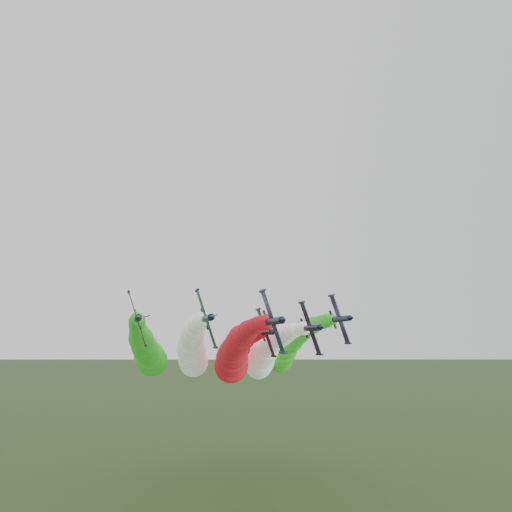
# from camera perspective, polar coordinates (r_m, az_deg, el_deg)

# --- Properties ---
(jet_lead) EXTENTS (12.74, 73.64, 20.01)m
(jet_lead) POSITION_cam_1_polar(r_m,az_deg,el_deg) (127.70, -2.51, -11.21)
(jet_lead) COLOR black
(jet_lead) RESTS_ON ground
(jet_inner_left) EXTENTS (12.21, 73.11, 19.49)m
(jet_inner_left) POSITION_cam_1_polar(r_m,az_deg,el_deg) (133.44, -7.27, -10.64)
(jet_inner_left) COLOR black
(jet_inner_left) RESTS_ON ground
(jet_inner_right) EXTENTS (12.10, 73.00, 19.38)m
(jet_inner_right) POSITION_cam_1_polar(r_m,az_deg,el_deg) (142.51, 0.93, -11.30)
(jet_inner_right) COLOR black
(jet_inner_right) RESTS_ON ground
(jet_outer_left) EXTENTS (12.65, 73.54, 19.92)m
(jet_outer_left) POSITION_cam_1_polar(r_m,az_deg,el_deg) (142.80, -12.38, -10.45)
(jet_outer_left) COLOR black
(jet_outer_left) RESTS_ON ground
(jet_outer_right) EXTENTS (12.52, 73.42, 19.79)m
(jet_outer_right) POSITION_cam_1_polar(r_m,az_deg,el_deg) (151.18, 3.55, -10.45)
(jet_outer_right) COLOR black
(jet_outer_right) RESTS_ON ground
(jet_trail) EXTENTS (12.24, 73.13, 19.51)m
(jet_trail) POSITION_cam_1_polar(r_m,az_deg,el_deg) (152.41, -2.29, -11.39)
(jet_trail) COLOR black
(jet_trail) RESTS_ON ground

